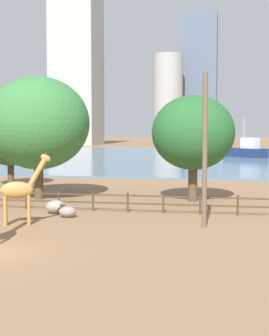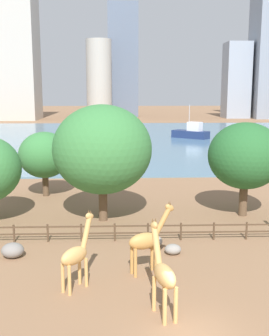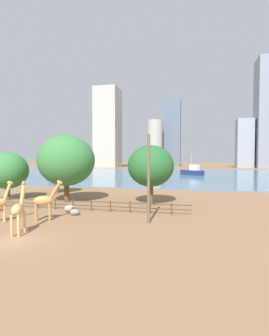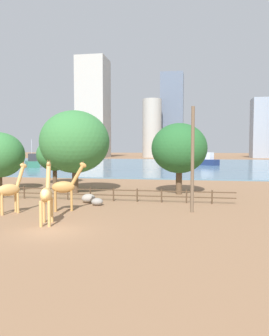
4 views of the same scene
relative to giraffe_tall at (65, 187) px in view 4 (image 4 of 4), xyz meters
The scene contains 18 objects.
ground_plane 73.48m from the giraffe_tall, 88.81° to the left, with size 400.00×400.00×0.00m, color #8C6647.
harbor_water 70.47m from the giraffe_tall, 88.76° to the left, with size 180.00×86.00×0.20m, color slate.
giraffe_tall is the anchor object (origin of this frame).
giraffe_companion 4.35m from the giraffe_tall, 154.80° to the right, with size 1.97×2.26×4.19m.
giraffe_young 4.78m from the giraffe_tall, 83.99° to the right, with size 1.32×2.86×4.47m.
utility_pole 10.80m from the giraffe_tall, ahead, with size 0.28×0.28×8.65m, color brown.
boulder_near_fence 4.43m from the giraffe_tall, 80.37° to the left, with size 1.34×1.15×0.86m, color gray.
boulder_small 3.79m from the giraffe_tall, 55.61° to the left, with size 1.09×0.91×0.69m, color gray.
enclosure_fence 5.68m from the giraffe_tall, 78.61° to the left, with size 26.12×0.14×1.30m.
tree_left_large 21.08m from the giraffe_tall, 115.81° to the left, with size 5.17×5.17×6.57m.
tree_right_tall 14.86m from the giraffe_tall, 51.40° to the left, with size 6.26×6.26×8.04m.
tree_left_small 11.51m from the giraffe_tall, 105.79° to the left, with size 8.04×8.04×9.57m.
boat_ferry 59.92m from the giraffe_tall, 119.67° to the left, with size 6.71×8.19×7.12m.
boat_sailboat 70.86m from the giraffe_tall, 78.25° to the left, with size 8.23×7.44×7.37m.
skyline_block_central 149.13m from the giraffe_tall, 72.77° to the left, with size 9.19×10.59×28.75m, color #939EAD.
skyline_tower_glass 140.86m from the giraffe_tall, 93.74° to the left, with size 9.64×9.64×29.45m, color #ADA89E.
skyline_block_left 142.33m from the giraffe_tall, 105.90° to the left, with size 14.39×16.00×49.65m, color #B7B2A8.
skyline_block_right 154.99m from the giraffe_tall, 89.96° to the left, with size 12.06×11.48×44.80m, color slate.
Camera 4 is at (8.81, -19.34, 5.37)m, focal length 35.00 mm.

